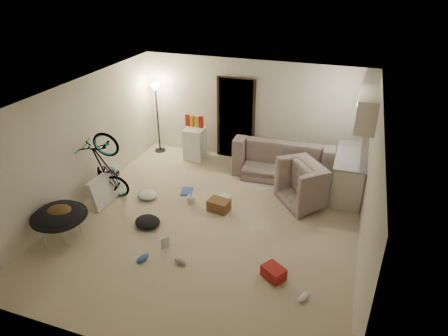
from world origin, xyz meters
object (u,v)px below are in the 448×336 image
(sofa, at_px, (284,161))
(saucer_chair, at_px, (60,220))
(bicycle, at_px, (108,181))
(drink_case_a, at_px, (219,205))
(floor_lamp, at_px, (156,104))
(kitchen_counter, at_px, (349,175))
(drink_case_b, at_px, (274,272))
(tv_box, at_px, (106,188))
(armchair, at_px, (315,187))
(juicer, at_px, (191,199))
(mini_fridge, at_px, (195,144))

(sofa, bearing_deg, saucer_chair, 47.13)
(bicycle, relative_size, drink_case_a, 3.85)
(floor_lamp, height_order, kitchen_counter, floor_lamp)
(drink_case_b, bearing_deg, kitchen_counter, 106.62)
(kitchen_counter, bearing_deg, tv_box, -157.60)
(drink_case_a, bearing_deg, armchair, 38.46)
(drink_case_a, distance_m, drink_case_b, 2.13)
(tv_box, bearing_deg, sofa, 38.32)
(tv_box, bearing_deg, drink_case_a, 11.88)
(armchair, bearing_deg, drink_case_b, 134.19)
(kitchen_counter, bearing_deg, juicer, -154.01)
(tv_box, xyz_separation_m, drink_case_b, (3.81, -1.12, -0.21))
(saucer_chair, relative_size, juicer, 4.06)
(kitchen_counter, distance_m, drink_case_a, 2.86)
(saucer_chair, xyz_separation_m, juicer, (1.71, 1.87, -0.31))
(armchair, bearing_deg, floor_lamp, 35.03)
(floor_lamp, relative_size, armchair, 1.72)
(juicer, bearing_deg, kitchen_counter, 25.99)
(armchair, distance_m, drink_case_a, 2.04)
(armchair, distance_m, mini_fridge, 3.34)
(sofa, xyz_separation_m, bicycle, (-3.24, -2.30, 0.09))
(sofa, xyz_separation_m, tv_box, (-3.24, -2.40, -0.02))
(floor_lamp, distance_m, kitchen_counter, 4.95)
(juicer, bearing_deg, bicycle, -167.43)
(tv_box, height_order, drink_case_a, tv_box)
(tv_box, bearing_deg, juicer, 17.41)
(bicycle, relative_size, tv_box, 1.71)
(kitchen_counter, xyz_separation_m, mini_fridge, (-3.78, 0.55, -0.04))
(saucer_chair, relative_size, tv_box, 1.04)
(kitchen_counter, relative_size, drink_case_b, 4.27)
(bicycle, bearing_deg, juicer, -82.27)
(mini_fridge, bearing_deg, saucer_chair, -104.34)
(kitchen_counter, relative_size, tv_box, 1.60)
(bicycle, bearing_deg, saucer_chair, 175.17)
(tv_box, distance_m, drink_case_a, 2.38)
(kitchen_counter, height_order, bicycle, bicycle)
(bicycle, height_order, mini_fridge, bicycle)
(floor_lamp, bearing_deg, mini_fridge, -5.44)
(kitchen_counter, height_order, drink_case_a, kitchen_counter)
(sofa, relative_size, juicer, 9.46)
(floor_lamp, xyz_separation_m, saucer_chair, (0.10, -3.99, -0.90))
(armchair, height_order, juicer, armchair)
(armchair, height_order, tv_box, armchair)
(tv_box, bearing_deg, mini_fridge, 71.01)
(floor_lamp, xyz_separation_m, kitchen_counter, (4.83, -0.65, -0.87))
(kitchen_counter, height_order, armchair, kitchen_counter)
(floor_lamp, bearing_deg, juicer, -49.57)
(sofa, relative_size, mini_fridge, 2.84)
(sofa, height_order, drink_case_b, sofa)
(kitchen_counter, relative_size, saucer_chair, 1.54)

